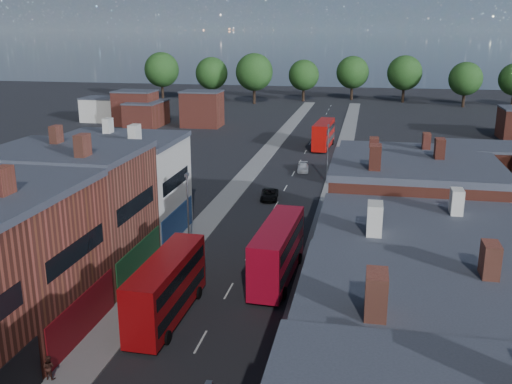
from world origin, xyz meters
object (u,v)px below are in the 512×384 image
at_px(bus_0, 167,287).
at_px(bus_1, 278,250).
at_px(car_3, 303,167).
at_px(bus_2, 324,134).
at_px(car_2, 269,195).
at_px(ped_3, 318,296).
at_px(ped_1, 49,367).

xyz_separation_m(bus_0, bus_1, (6.80, 8.34, 0.10)).
xyz_separation_m(bus_1, car_3, (-2.30, 38.77, -2.04)).
xyz_separation_m(bus_2, car_2, (-3.96, -33.59, -1.95)).
xyz_separation_m(bus_1, bus_2, (-0.74, 56.76, -0.04)).
relative_size(bus_2, car_2, 2.48).
relative_size(car_3, ped_3, 2.59).
bearing_deg(bus_1, car_3, 96.15).
xyz_separation_m(bus_2, ped_1, (-10.46, -73.86, -1.70)).
bearing_deg(bus_2, bus_1, -85.61).
relative_size(car_2, car_3, 1.13).
xyz_separation_m(bus_1, ped_1, (-11.20, -17.10, -1.74)).
relative_size(bus_0, ped_3, 7.04).
height_order(bus_1, ped_1, bus_1).
xyz_separation_m(bus_0, ped_1, (-4.40, -8.76, -1.64)).
bearing_deg(bus_1, bus_2, 93.51).
bearing_deg(bus_1, ped_1, -120.47).
xyz_separation_m(bus_2, ped_3, (4.60, -61.15, -1.69)).
relative_size(ped_1, ped_3, 0.99).
bearing_deg(ped_3, ped_1, 123.76).
bearing_deg(car_2, car_3, 74.84).
distance_m(bus_2, ped_1, 74.61).
bearing_deg(car_3, ped_3, -87.31).
height_order(bus_0, car_3, bus_0).
bearing_deg(bus_0, car_2, 87.11).
bearing_deg(ped_3, bus_0, 103.93).
bearing_deg(car_3, bus_1, -92.04).
bearing_deg(car_2, bus_0, -100.23).
distance_m(bus_0, bus_1, 10.76).
distance_m(car_2, car_3, 15.79).
distance_m(bus_0, ped_3, 11.48).
xyz_separation_m(bus_0, car_2, (2.10, 31.50, -1.89)).
bearing_deg(car_2, ped_3, -79.16).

